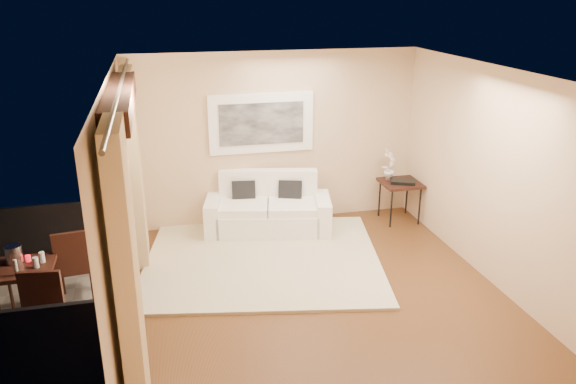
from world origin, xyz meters
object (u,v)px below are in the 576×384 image
object	(u,v)px
ice_bucket	(14,254)
balcony_chair_far	(74,261)
sofa	(268,211)
balcony_chair_near	(41,312)
side_table	(400,185)
orchid	(389,164)
bistro_table	(25,273)

from	to	relation	value
ice_bucket	balcony_chair_far	bearing A→B (deg)	23.58
sofa	balcony_chair_near	xyz separation A→B (m)	(-2.83, -2.67, 0.23)
side_table	balcony_chair_far	size ratio (longest dim) A/B	0.69
orchid	sofa	bearing A→B (deg)	-178.16
orchid	balcony_chair_far	distance (m)	4.94
side_table	orchid	distance (m)	0.38
bistro_table	balcony_chair_far	xyz separation A→B (m)	(0.45, 0.37, -0.09)
orchid	ice_bucket	bearing A→B (deg)	-160.10
side_table	ice_bucket	distance (m)	5.62
sofa	side_table	bearing A→B (deg)	9.68
side_table	balcony_chair_near	xyz separation A→B (m)	(-4.97, -2.58, -0.05)
sofa	ice_bucket	world-z (taller)	ice_bucket
balcony_chair_near	ice_bucket	world-z (taller)	balcony_chair_near
orchid	balcony_chair_far	xyz separation A→B (m)	(-4.64, -1.64, -0.36)
sofa	side_table	xyz separation A→B (m)	(2.14, -0.09, 0.28)
sofa	orchid	size ratio (longest dim) A/B	3.96
bistro_table	balcony_chair_far	bearing A→B (deg)	39.11
ice_bucket	bistro_table	bearing A→B (deg)	-49.21
balcony_chair_far	side_table	bearing A→B (deg)	-169.56
side_table	sofa	bearing A→B (deg)	177.68
ice_bucket	sofa	bearing A→B (deg)	29.57
bistro_table	balcony_chair_near	size ratio (longest dim) A/B	0.75
balcony_chair_far	ice_bucket	bearing A→B (deg)	16.76
balcony_chair_far	ice_bucket	world-z (taller)	balcony_chair_far
bistro_table	ice_bucket	distance (m)	0.25
sofa	bistro_table	bearing A→B (deg)	-135.91
balcony_chair_far	sofa	bearing A→B (deg)	-156.07
bistro_table	orchid	bearing A→B (deg)	21.49
balcony_chair_far	ice_bucket	size ratio (longest dim) A/B	4.76
orchid	balcony_chair_far	size ratio (longest dim) A/B	0.54
balcony_chair_near	ice_bucket	xyz separation A→B (m)	(-0.38, 0.85, 0.27)
side_table	orchid	xyz separation A→B (m)	(-0.14, 0.15, 0.31)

